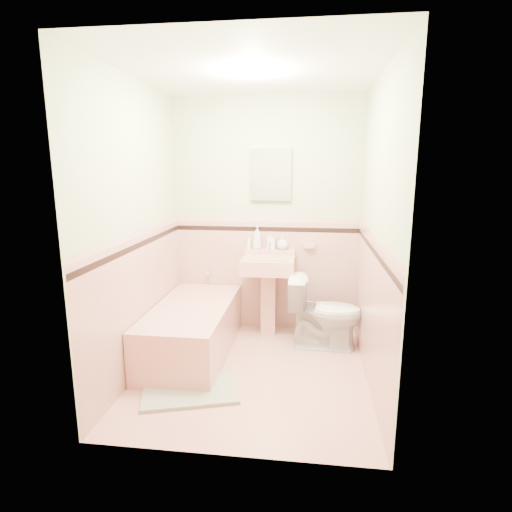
# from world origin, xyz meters

# --- Properties ---
(floor) EXTENTS (2.20, 2.20, 0.00)m
(floor) POSITION_xyz_m (0.00, 0.00, 0.00)
(floor) COLOR #DA9E8F
(floor) RESTS_ON ground
(ceiling) EXTENTS (2.20, 2.20, 0.00)m
(ceiling) POSITION_xyz_m (0.00, 0.00, 2.50)
(ceiling) COLOR white
(ceiling) RESTS_ON ground
(wall_back) EXTENTS (2.50, 0.00, 2.50)m
(wall_back) POSITION_xyz_m (0.00, 1.10, 1.25)
(wall_back) COLOR #F8EBCA
(wall_back) RESTS_ON ground
(wall_front) EXTENTS (2.50, 0.00, 2.50)m
(wall_front) POSITION_xyz_m (0.00, -1.10, 1.25)
(wall_front) COLOR #F8EBCA
(wall_front) RESTS_ON ground
(wall_left) EXTENTS (0.00, 2.50, 2.50)m
(wall_left) POSITION_xyz_m (-1.00, 0.00, 1.25)
(wall_left) COLOR #F8EBCA
(wall_left) RESTS_ON ground
(wall_right) EXTENTS (0.00, 2.50, 2.50)m
(wall_right) POSITION_xyz_m (1.00, 0.00, 1.25)
(wall_right) COLOR #F8EBCA
(wall_right) RESTS_ON ground
(wainscot_back) EXTENTS (2.00, 0.00, 2.00)m
(wainscot_back) POSITION_xyz_m (0.00, 1.09, 0.60)
(wainscot_back) COLOR #DDA394
(wainscot_back) RESTS_ON ground
(wainscot_front) EXTENTS (2.00, 0.00, 2.00)m
(wainscot_front) POSITION_xyz_m (0.00, -1.09, 0.60)
(wainscot_front) COLOR #DDA394
(wainscot_front) RESTS_ON ground
(wainscot_left) EXTENTS (0.00, 2.20, 2.20)m
(wainscot_left) POSITION_xyz_m (-0.99, 0.00, 0.60)
(wainscot_left) COLOR #DDA394
(wainscot_left) RESTS_ON ground
(wainscot_right) EXTENTS (0.00, 2.20, 2.20)m
(wainscot_right) POSITION_xyz_m (0.99, 0.00, 0.60)
(wainscot_right) COLOR #DDA394
(wainscot_right) RESTS_ON ground
(accent_back) EXTENTS (2.00, 0.00, 2.00)m
(accent_back) POSITION_xyz_m (0.00, 1.08, 1.12)
(accent_back) COLOR black
(accent_back) RESTS_ON ground
(accent_front) EXTENTS (2.00, 0.00, 2.00)m
(accent_front) POSITION_xyz_m (0.00, -1.08, 1.12)
(accent_front) COLOR black
(accent_front) RESTS_ON ground
(accent_left) EXTENTS (0.00, 2.20, 2.20)m
(accent_left) POSITION_xyz_m (-0.98, 0.00, 1.12)
(accent_left) COLOR black
(accent_left) RESTS_ON ground
(accent_right) EXTENTS (0.00, 2.20, 2.20)m
(accent_right) POSITION_xyz_m (0.98, 0.00, 1.12)
(accent_right) COLOR black
(accent_right) RESTS_ON ground
(cap_back) EXTENTS (2.00, 0.00, 2.00)m
(cap_back) POSITION_xyz_m (0.00, 1.08, 1.22)
(cap_back) COLOR #DA9D94
(cap_back) RESTS_ON ground
(cap_front) EXTENTS (2.00, 0.00, 2.00)m
(cap_front) POSITION_xyz_m (0.00, -1.08, 1.22)
(cap_front) COLOR #DA9D94
(cap_front) RESTS_ON ground
(cap_left) EXTENTS (0.00, 2.20, 2.20)m
(cap_left) POSITION_xyz_m (-0.98, 0.00, 1.22)
(cap_left) COLOR #DA9D94
(cap_left) RESTS_ON ground
(cap_right) EXTENTS (0.00, 2.20, 2.20)m
(cap_right) POSITION_xyz_m (0.98, 0.00, 1.22)
(cap_right) COLOR #DA9D94
(cap_right) RESTS_ON ground
(bathtub) EXTENTS (0.70, 1.50, 0.45)m
(bathtub) POSITION_xyz_m (-0.63, 0.33, 0.23)
(bathtub) COLOR #D59788
(bathtub) RESTS_ON floor
(tub_faucet) EXTENTS (0.04, 0.12, 0.04)m
(tub_faucet) POSITION_xyz_m (-0.63, 1.05, 0.63)
(tub_faucet) COLOR silver
(tub_faucet) RESTS_ON wall_back
(sink) EXTENTS (0.54, 0.48, 0.85)m
(sink) POSITION_xyz_m (0.05, 0.86, 0.43)
(sink) COLOR #D59788
(sink) RESTS_ON floor
(sink_faucet) EXTENTS (0.02, 0.02, 0.10)m
(sink_faucet) POSITION_xyz_m (0.05, 1.00, 0.95)
(sink_faucet) COLOR silver
(sink_faucet) RESTS_ON sink
(medicine_cabinet) EXTENTS (0.43, 0.04, 0.54)m
(medicine_cabinet) POSITION_xyz_m (0.05, 1.07, 1.70)
(medicine_cabinet) COLOR white
(medicine_cabinet) RESTS_ON wall_back
(soap_dish) EXTENTS (0.11, 0.07, 0.04)m
(soap_dish) POSITION_xyz_m (0.47, 1.06, 0.95)
(soap_dish) COLOR #D59788
(soap_dish) RESTS_ON wall_back
(soap_bottle_left) EXTENTS (0.10, 0.10, 0.25)m
(soap_bottle_left) POSITION_xyz_m (-0.09, 1.04, 1.04)
(soap_bottle_left) COLOR #B2B2B2
(soap_bottle_left) RESTS_ON sink
(soap_bottle_mid) EXTENTS (0.09, 0.09, 0.19)m
(soap_bottle_mid) POSITION_xyz_m (0.06, 1.04, 1.00)
(soap_bottle_mid) COLOR #B2B2B2
(soap_bottle_mid) RESTS_ON sink
(soap_bottle_right) EXTENTS (0.14, 0.14, 0.15)m
(soap_bottle_right) POSITION_xyz_m (0.19, 1.04, 0.99)
(soap_bottle_right) COLOR #B2B2B2
(soap_bottle_right) RESTS_ON sink
(tube) EXTENTS (0.04, 0.04, 0.12)m
(tube) POSITION_xyz_m (-0.18, 1.04, 0.97)
(tube) COLOR white
(tube) RESTS_ON sink
(toilet) EXTENTS (0.73, 0.44, 0.73)m
(toilet) POSITION_xyz_m (0.64, 0.63, 0.36)
(toilet) COLOR white
(toilet) RESTS_ON floor
(bucket) EXTENTS (0.29, 0.29, 0.26)m
(bucket) POSITION_xyz_m (0.49, 0.88, 0.13)
(bucket) COLOR #0719B7
(bucket) RESTS_ON floor
(bath_mat) EXTENTS (0.86, 0.70, 0.03)m
(bath_mat) POSITION_xyz_m (-0.45, -0.40, 0.01)
(bath_mat) COLOR gray
(bath_mat) RESTS_ON floor
(shoe) EXTENTS (0.17, 0.12, 0.06)m
(shoe) POSITION_xyz_m (-0.50, -0.34, 0.06)
(shoe) COLOR #BF1E59
(shoe) RESTS_ON bath_mat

